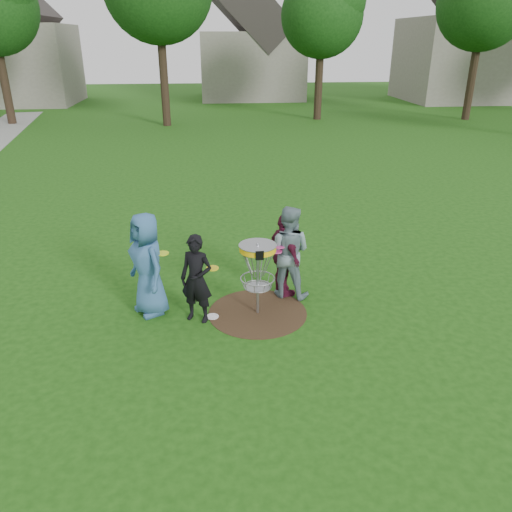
{
  "coord_description": "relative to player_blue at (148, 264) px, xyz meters",
  "views": [
    {
      "loc": [
        -0.81,
        -7.88,
        4.61
      ],
      "look_at": [
        0.0,
        0.3,
        1.0
      ],
      "focal_mm": 35.0,
      "sensor_mm": 36.0,
      "label": 1
    }
  ],
  "objects": [
    {
      "name": "dirt_patch",
      "position": [
        1.92,
        -0.25,
        -0.94
      ],
      "size": [
        1.8,
        1.8,
        0.01
      ],
      "primitive_type": "cylinder",
      "color": "#47331E",
      "rests_on": "ground"
    },
    {
      "name": "player_grey",
      "position": [
        2.56,
        0.41,
        -0.04
      ],
      "size": [
        1.07,
        0.97,
        1.8
      ],
      "primitive_type": "imported",
      "rotation": [
        0.0,
        0.0,
        2.74
      ],
      "color": "gray",
      "rests_on": "ground"
    },
    {
      "name": "disc_on_grass",
      "position": [
        1.1,
        -0.32,
        -0.94
      ],
      "size": [
        0.22,
        0.22,
        0.02
      ],
      "primitive_type": "cylinder",
      "color": "white",
      "rests_on": "ground"
    },
    {
      "name": "house_row",
      "position": [
        6.7,
        32.82,
        3.2
      ],
      "size": [
        44.5,
        10.65,
        11.62
      ],
      "color": "gray",
      "rests_on": "ground"
    },
    {
      "name": "ground",
      "position": [
        1.92,
        -0.25,
        -0.95
      ],
      "size": [
        100.0,
        100.0,
        0.0
      ],
      "primitive_type": "plane",
      "color": "#19470F",
      "rests_on": "ground"
    },
    {
      "name": "held_discs",
      "position": [
        1.52,
        0.01,
        0.12
      ],
      "size": [
        2.31,
        0.77,
        0.2
      ],
      "color": "#E1F51B",
      "rests_on": "ground"
    },
    {
      "name": "player_black",
      "position": [
        0.85,
        -0.37,
        -0.15
      ],
      "size": [
        0.69,
        0.58,
        1.59
      ],
      "primitive_type": "imported",
      "rotation": [
        0.0,
        0.0,
        -0.42
      ],
      "color": "black",
      "rests_on": "ground"
    },
    {
      "name": "player_maroon",
      "position": [
        2.5,
        0.41,
        -0.12
      ],
      "size": [
        0.74,
        1.05,
        1.65
      ],
      "primitive_type": "imported",
      "rotation": [
        0.0,
        0.0,
        1.96
      ],
      "color": "#57142C",
      "rests_on": "ground"
    },
    {
      "name": "disc_golf_basket",
      "position": [
        1.92,
        -0.25,
        0.07
      ],
      "size": [
        0.66,
        0.67,
        1.38
      ],
      "color": "#9EA0A5",
      "rests_on": "ground"
    },
    {
      "name": "tree_row",
      "position": [
        2.37,
        20.42,
        5.26
      ],
      "size": [
        51.2,
        17.42,
        9.9
      ],
      "color": "#38281C",
      "rests_on": "ground"
    },
    {
      "name": "player_blue",
      "position": [
        0.0,
        0.0,
        0.0
      ],
      "size": [
        1.0,
        1.1,
        1.89
      ],
      "primitive_type": "imported",
      "rotation": [
        0.0,
        0.0,
        -1.01
      ],
      "color": "#335F8D",
      "rests_on": "ground"
    }
  ]
}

